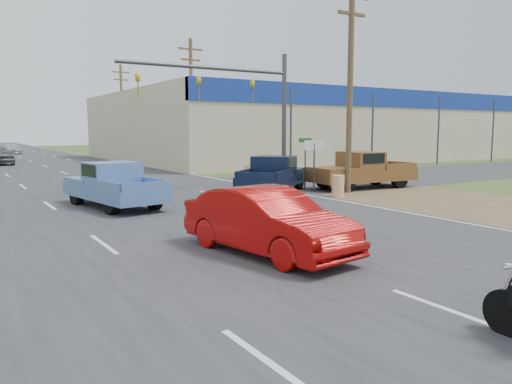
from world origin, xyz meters
TOP-DOWN VIEW (x-y plane):
  - ground at (0.00, 0.00)m, footprint 200.00×200.00m
  - main_road at (0.00, 40.00)m, footprint 15.00×180.00m
  - cross_road at (0.00, 18.00)m, footprint 120.00×10.00m
  - dirt_verge at (11.00, 10.00)m, footprint 8.00×18.00m
  - big_box_store at (32.00, 39.93)m, footprint 50.00×28.10m
  - utility_pole_1 at (9.50, 13.00)m, footprint 2.00×0.28m
  - utility_pole_2 at (9.50, 31.00)m, footprint 2.00×0.28m
  - utility_pole_3 at (9.50, 49.00)m, footprint 2.00×0.28m
  - tree_3 at (55.00, 70.00)m, footprint 8.40×8.40m
  - tree_5 at (30.00, 95.00)m, footprint 7.98×7.98m
  - barrel_0 at (8.00, 12.00)m, footprint 0.56×0.56m
  - barrel_1 at (8.40, 20.50)m, footprint 0.56×0.56m
  - lane_sign at (8.20, 14.00)m, footprint 1.20×0.08m
  - street_name_sign at (8.80, 15.50)m, footprint 0.80×0.08m
  - signal_mast at (5.82, 17.00)m, footprint 9.12×0.40m
  - red_convertible at (-0.47, 4.88)m, footprint 2.41×5.07m
  - blue_pickup at (-1.50, 14.46)m, footprint 2.88×5.61m
  - navy_pickup at (6.56, 15.04)m, footprint 5.45×4.91m
  - brown_pickup at (11.24, 14.01)m, footprint 5.90×2.59m
  - distant_car_silver at (0.22, 65.83)m, footprint 2.17×4.49m

SIDE VIEW (x-z plane):
  - ground at x=0.00m, z-range 0.00..0.00m
  - dirt_verge at x=11.00m, z-range 0.00..0.01m
  - cross_road at x=0.00m, z-range 0.00..0.02m
  - main_road at x=0.00m, z-range 0.00..0.02m
  - barrel_0 at x=8.00m, z-range 0.00..1.00m
  - barrel_1 at x=8.40m, z-range 0.00..1.00m
  - distant_car_silver at x=0.22m, z-range 0.00..1.26m
  - red_convertible at x=-0.47m, z-range 0.00..1.60m
  - navy_pickup at x=6.56m, z-range 0.01..1.78m
  - blue_pickup at x=-1.50m, z-range 0.01..1.78m
  - brown_pickup at x=11.24m, z-range 0.01..1.92m
  - street_name_sign at x=8.80m, z-range 0.30..2.91m
  - lane_sign at x=8.20m, z-range 0.64..3.16m
  - big_box_store at x=32.00m, z-range 0.01..6.61m
  - signal_mast at x=5.82m, z-range 1.30..8.30m
  - utility_pole_1 at x=9.50m, z-range 0.32..10.32m
  - utility_pole_2 at x=9.50m, z-range 0.32..10.32m
  - utility_pole_3 at x=9.50m, z-range 0.32..10.32m
  - tree_5 at x=30.00m, z-range 0.94..10.82m
  - tree_3 at x=55.00m, z-range 0.99..11.39m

